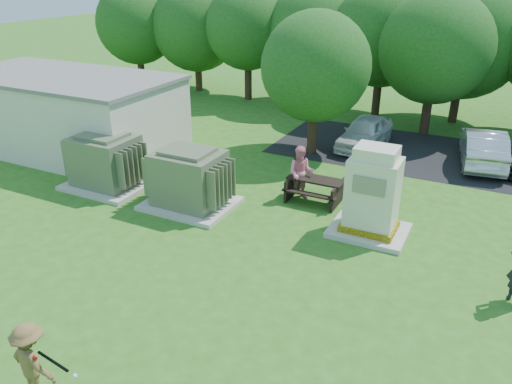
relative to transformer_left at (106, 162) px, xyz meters
The scene contains 14 objects.
ground 7.96m from the transformer_left, 34.70° to the right, with size 120.00×120.00×0.00m, color #2D6619.
service_building 5.19m from the transformer_left, 150.95° to the left, with size 10.00×5.00×3.20m, color beige.
service_building_roof 5.64m from the transformer_left, 150.95° to the left, with size 10.20×5.20×0.15m, color slate.
parking_strip 16.25m from the transformer_left, 33.69° to the left, with size 20.00×6.00×0.01m, color #232326.
transformer_left is the anchor object (origin of this frame).
transformer_right 3.70m from the transformer_left, ahead, with size 3.00×2.40×2.07m.
generator_cabinet 9.79m from the transformer_left, ahead, with size 2.33×1.91×2.84m.
picnic_table 7.78m from the transformer_left, 17.73° to the left, with size 1.95×1.46×0.84m.
batter 10.13m from the transformer_left, 55.60° to the right, with size 1.08×0.62×1.67m, color brown.
person_at_picnic 7.24m from the transformer_left, 18.75° to the left, with size 0.94×0.73×1.93m, color pink.
car_white 11.45m from the transformer_left, 49.72° to the left, with size 1.65×4.10×1.40m, color silver.
car_silver_a 15.23m from the transformer_left, 35.78° to the left, with size 1.58×4.54×1.50m, color silver.
batting_equipment 10.49m from the transformer_left, 52.95° to the right, with size 1.07×0.20×0.24m.
tree_row 16.56m from the transformer_left, 59.50° to the left, with size 41.30×13.30×7.30m.
Camera 1 is at (6.25, -8.40, 7.65)m, focal length 35.00 mm.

